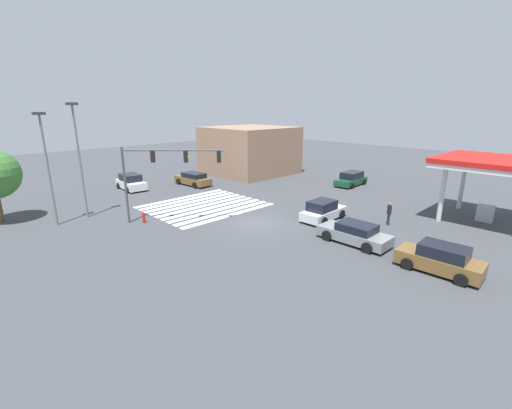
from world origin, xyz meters
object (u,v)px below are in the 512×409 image
car_3 (355,233)px  fire_hydrant (144,217)px  car_4 (131,182)px  pedestrian (389,212)px  traffic_signal_mast (160,166)px  car_2 (351,179)px  street_light_pole_a (47,160)px  car_5 (193,179)px  street_light_pole_b (79,152)px  car_1 (440,259)px  car_0 (323,211)px

car_3 → fire_hydrant: car_3 is taller
car_4 → pedestrian: pedestrian is taller
fire_hydrant → traffic_signal_mast: bearing=136.7°
fire_hydrant → car_2: bearing=169.5°
street_light_pole_a → pedestrian: bearing=135.7°
car_2 → car_3: bearing=29.0°
car_4 → car_5: size_ratio=0.88×
traffic_signal_mast → pedestrian: size_ratio=3.32×
car_5 → street_light_pole_b: 14.31m
car_1 → car_3: (-0.40, -5.41, -0.09)m
street_light_pole_b → fire_hydrant: size_ratio=10.49×
car_1 → car_2: (-15.57, -14.67, -0.01)m
car_3 → pedestrian: size_ratio=2.68×
traffic_signal_mast → car_0: size_ratio=1.38×
car_3 → car_4: car_4 is taller
car_4 → fire_hydrant: car_4 is taller
car_4 → car_0: bearing=20.2°
car_5 → pedestrian: 22.15m
car_4 → street_light_pole_b: bearing=-42.3°
car_0 → street_light_pole_a: size_ratio=0.51×
car_0 → car_3: bearing=-122.3°
car_0 → car_4: size_ratio=0.98×
car_5 → street_light_pole_a: 16.48m
traffic_signal_mast → car_3: (-6.92, 12.49, -3.76)m
car_4 → car_3: bearing=11.9°
car_3 → street_light_pole_b: (10.69, -18.16, 4.67)m
street_light_pole_a → street_light_pole_b: size_ratio=0.93×
car_1 → street_light_pole_b: 26.13m
car_0 → car_2: (-12.68, -5.01, -0.01)m
fire_hydrant → car_1: bearing=112.0°
street_light_pole_b → street_light_pole_a: bearing=9.7°
car_4 → street_light_pole_b: (6.92, 6.77, 4.53)m
car_2 → street_light_pole_b: (25.86, -8.90, 4.59)m
fire_hydrant → pedestrian: bearing=134.2°
traffic_signal_mast → street_light_pole_a: (6.13, -5.28, 0.56)m
car_2 → car_3: (15.17, 9.27, -0.08)m
street_light_pole_b → fire_hydrant: 7.21m
car_0 → car_5: bearing=88.7°
fire_hydrant → car_3: bearing=120.7°
traffic_signal_mast → car_4: traffic_signal_mast is taller
car_2 → street_light_pole_a: bearing=-19.2°
street_light_pole_b → traffic_signal_mast: bearing=123.6°
car_4 → car_5: bearing=67.7°
car_0 → car_1: 10.09m
pedestrian → street_light_pole_b: (15.77, -18.11, 4.33)m
car_2 → car_3: size_ratio=0.97×
car_1 → car_3: 5.42m
car_3 → car_4: size_ratio=1.09×
street_light_pole_b → fire_hydrant: street_light_pole_b is taller
car_5 → street_light_pole_b: bearing=102.5°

